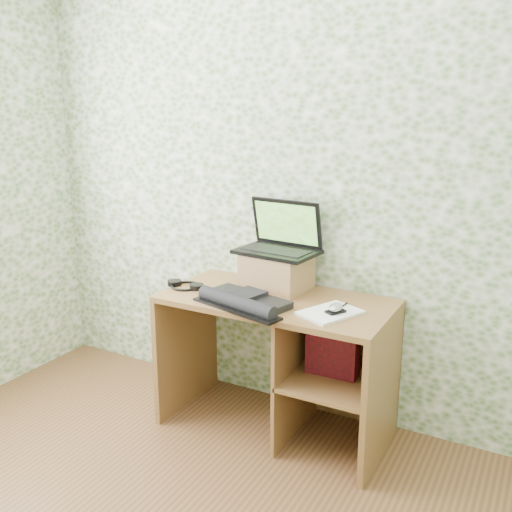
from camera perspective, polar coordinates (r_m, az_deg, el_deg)
The scene contains 10 objects.
wall_back at distance 3.13m, azimuth 4.71°, elevation 6.98°, with size 3.50×3.50×0.00m, color white.
desk at distance 3.08m, azimuth 3.59°, elevation -9.04°, with size 1.20×0.60×0.75m.
riser at distance 3.11m, azimuth 2.08°, elevation -1.53°, with size 0.33×0.28×0.20m, color #A5714A.
laptop at distance 3.11m, azimuth 2.48°, elevation 1.61°, with size 0.45×0.33×0.28m.
keyboard at distance 2.87m, azimuth -1.30°, elevation -4.49°, with size 0.53×0.38×0.07m.
headphones at distance 3.18m, azimuth -7.06°, elevation -2.94°, with size 0.23×0.16×0.03m.
notepad at distance 2.79m, azimuth 7.41°, elevation -5.65°, with size 0.20×0.29×0.01m, color white.
mouse at distance 2.77m, azimuth 7.97°, elevation -5.30°, with size 0.06×0.10×0.03m, color #BDBDC0.
pen at distance 2.84m, azimuth 8.48°, elevation -5.07°, with size 0.01×0.01×0.14m, color black.
red_box at distance 2.94m, azimuth 7.67°, elevation -8.90°, with size 0.26×0.08×0.32m, color maroon.
Camera 1 is at (1.25, -1.09, 1.73)m, focal length 40.00 mm.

